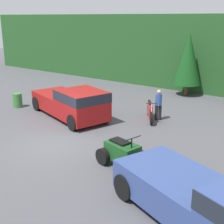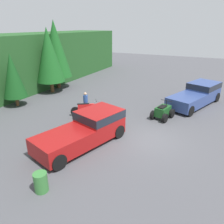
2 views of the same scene
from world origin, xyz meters
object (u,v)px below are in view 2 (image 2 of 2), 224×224
(steel_barrel, at_px, (41,182))
(quad_atv, at_px, (163,112))
(pickup_truck_second, at_px, (198,94))
(dirt_bike, at_px, (86,109))
(rider_person, at_px, (86,102))
(pickup_truck_red, at_px, (87,128))

(steel_barrel, bearing_deg, quad_atv, -15.55)
(quad_atv, bearing_deg, pickup_truck_second, -10.50)
(dirt_bike, distance_m, steel_barrel, 8.42)
(steel_barrel, bearing_deg, rider_person, 19.72)
(dirt_bike, height_order, rider_person, rider_person)
(rider_person, bearing_deg, pickup_truck_second, 15.08)
(steel_barrel, bearing_deg, pickup_truck_red, 5.18)
(pickup_truck_second, distance_m, dirt_bike, 9.86)
(quad_atv, distance_m, steel_barrel, 10.28)
(pickup_truck_second, height_order, quad_atv, pickup_truck_second)
(pickup_truck_second, bearing_deg, dirt_bike, 151.34)
(rider_person, bearing_deg, steel_barrel, -93.45)
(dirt_bike, relative_size, quad_atv, 0.99)
(pickup_truck_red, bearing_deg, quad_atv, -12.56)
(dirt_bike, bearing_deg, steel_barrel, -105.98)
(dirt_bike, height_order, quad_atv, quad_atv)
(pickup_truck_second, relative_size, dirt_bike, 3.15)
(pickup_truck_second, xyz_separation_m, quad_atv, (-4.51, 1.97, -0.44))
(pickup_truck_second, relative_size, rider_person, 3.74)
(rider_person, bearing_deg, quad_atv, -7.90)
(pickup_truck_red, distance_m, pickup_truck_second, 11.26)
(quad_atv, bearing_deg, pickup_truck_red, 163.29)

